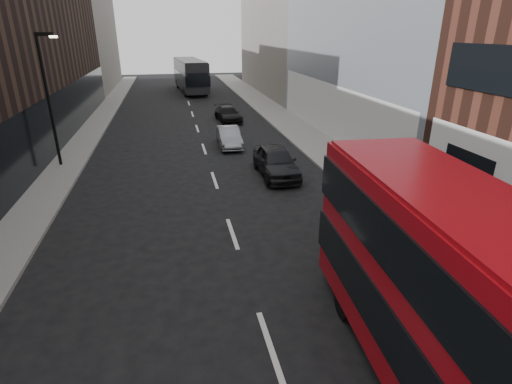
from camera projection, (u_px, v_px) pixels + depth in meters
sidewalk_right at (292, 126)px, 32.12m from camera, size 3.00×80.00×0.15m
sidewalk_left at (88, 136)px, 29.12m from camera, size 2.00×80.00×0.15m
building_victorian at (279, 8)px, 46.47m from camera, size 6.50×24.00×21.00m
building_left_mid at (36, 33)px, 30.37m from camera, size 5.00×24.00×14.00m
building_left_far at (88, 36)px, 50.49m from camera, size 5.00×20.00×13.00m
street_lamp at (49, 92)px, 21.19m from camera, size 1.06×0.22×7.00m
red_bus at (485, 327)px, 6.90m from camera, size 3.38×11.20×4.46m
grey_bus at (190, 75)px, 49.77m from camera, size 3.81×12.21×3.88m
car_a at (276, 161)px, 21.13m from camera, size 1.89×4.64×1.58m
car_b at (229, 137)px, 26.53m from camera, size 1.41×3.93×1.29m
car_c at (228, 114)px, 33.87m from camera, size 2.12×4.35×1.22m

